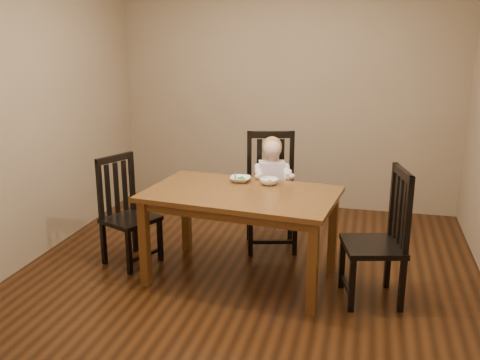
% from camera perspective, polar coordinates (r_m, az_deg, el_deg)
% --- Properties ---
extents(room, '(4.01, 4.01, 2.71)m').
position_cam_1_polar(room, '(4.40, 0.95, 6.32)').
color(room, '#3F200D').
rests_on(room, ground).
extents(dining_table, '(1.65, 1.11, 0.78)m').
position_cam_1_polar(dining_table, '(4.45, 0.13, -2.37)').
color(dining_table, '#4E2B12').
rests_on(dining_table, room).
extents(chair_child, '(0.59, 0.57, 1.12)m').
position_cam_1_polar(chair_child, '(5.21, 3.34, -1.41)').
color(chair_child, black).
rests_on(chair_child, room).
extents(chair_left, '(0.55, 0.56, 0.99)m').
position_cam_1_polar(chair_left, '(4.96, -11.99, -3.40)').
color(chair_left, black).
rests_on(chair_left, room).
extents(chair_right, '(0.54, 0.55, 1.07)m').
position_cam_1_polar(chair_right, '(4.29, 14.72, -6.09)').
color(chair_right, black).
rests_on(chair_right, room).
extents(toddler, '(0.42, 0.48, 0.56)m').
position_cam_1_polar(toddler, '(5.11, 3.41, -0.07)').
color(toddler, white).
rests_on(toddler, chair_child).
extents(bowl_peas, '(0.20, 0.20, 0.04)m').
position_cam_1_polar(bowl_peas, '(4.70, 0.03, 0.08)').
color(bowl_peas, white).
rests_on(bowl_peas, dining_table).
extents(bowl_veg, '(0.21, 0.21, 0.05)m').
position_cam_1_polar(bowl_veg, '(4.63, 3.09, -0.15)').
color(bowl_veg, white).
rests_on(bowl_veg, dining_table).
extents(fork, '(0.04, 0.13, 0.05)m').
position_cam_1_polar(fork, '(4.69, -0.51, 0.32)').
color(fork, silver).
rests_on(fork, bowl_peas).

